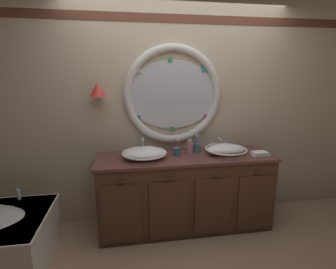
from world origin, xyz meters
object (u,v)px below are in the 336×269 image
Objects in this scene: sink_basin_right at (226,149)px; soap_dispenser at (190,147)px; sink_basin_left at (144,153)px; toothbrush_holder_left at (177,151)px; toothbrush_holder_right at (197,147)px; folded_hand_towel at (260,154)px.

soap_dispenser is at bearing 168.00° from sink_basin_right.
sink_basin_left is 0.36m from toothbrush_holder_left.
sink_basin_left is 0.64m from toothbrush_holder_right.
sink_basin_left is 2.23× the size of toothbrush_holder_left.
toothbrush_holder_right is at bearing 13.34° from sink_basin_left.
soap_dispenser is at bearing -148.30° from toothbrush_holder_right.
sink_basin_right is 2.54× the size of folded_hand_towel.
folded_hand_towel is at bearing -14.19° from soap_dispenser.
sink_basin_right reaches higher than folded_hand_towel.
sink_basin_left is 1.27m from folded_hand_towel.
folded_hand_towel is at bearing -16.58° from sink_basin_right.
soap_dispenser is at bearing 9.23° from sink_basin_left.
toothbrush_holder_right reaches higher than sink_basin_left.
sink_basin_right is at bearing 163.42° from folded_hand_towel.
sink_basin_left reaches higher than folded_hand_towel.
soap_dispenser is 0.78m from folded_hand_towel.
soap_dispenser reaches higher than folded_hand_towel.
toothbrush_holder_left is 1.17× the size of folded_hand_towel.
folded_hand_towel is at bearing -4.76° from sink_basin_left.
toothbrush_holder_right is 1.20× the size of folded_hand_towel.
toothbrush_holder_right is (-0.29, 0.15, 0.00)m from sink_basin_right.
soap_dispenser is 0.94× the size of folded_hand_towel.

